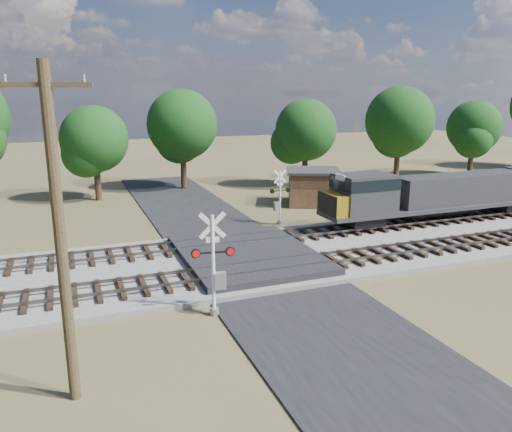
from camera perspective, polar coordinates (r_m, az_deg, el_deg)
name	(u,v)px	position (r m, az deg, el deg)	size (l,w,h in m)	color
ground	(250,264)	(27.12, -0.66, -5.53)	(160.00, 160.00, 0.00)	#434424
ballast_bed	(398,240)	(32.18, 15.97, -2.67)	(140.00, 10.00, 0.30)	gray
road	(250,263)	(27.11, -0.66, -5.45)	(7.00, 60.00, 0.08)	black
crossing_panel	(247,256)	(27.47, -1.02, -4.59)	(7.00, 9.00, 0.62)	#262628
track_near	(319,261)	(26.49, 7.24, -5.18)	(140.00, 2.60, 0.33)	black
track_far	(281,237)	(30.77, 2.85, -2.38)	(140.00, 2.60, 0.33)	black
crossing_signal_near	(216,273)	(20.59, -4.64, -6.53)	(1.78, 0.43, 4.43)	silver
crossing_signal_far	(279,202)	(34.92, 2.63, 1.64)	(1.58, 0.34, 3.91)	silver
utility_pole	(60,232)	(14.96, -21.53, -1.71)	(2.37, 0.73, 9.87)	#342617
equipment_shed	(313,187)	(41.71, 6.49, 3.36)	(5.63, 5.63, 2.92)	#40291B
treeline	(267,120)	(48.46, 1.26, 10.89)	(85.48, 11.23, 11.75)	black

